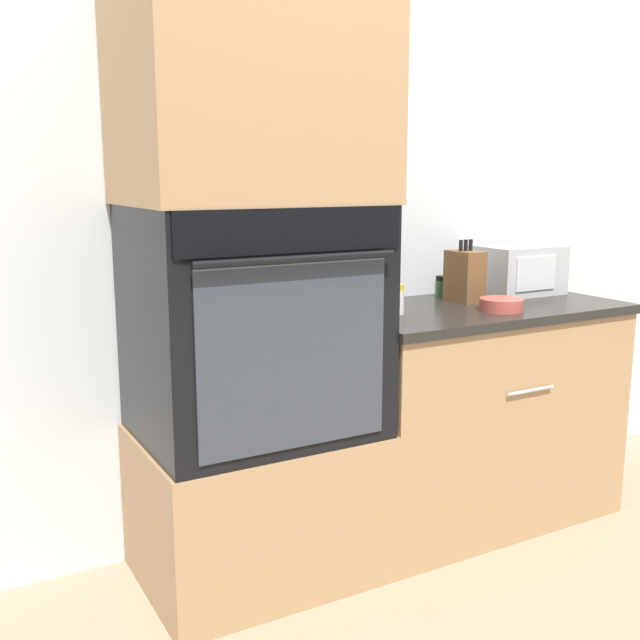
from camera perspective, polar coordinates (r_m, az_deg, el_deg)
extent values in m
plane|color=gray|center=(2.76, 5.95, -19.20)|extent=(12.00, 12.00, 0.00)
cube|color=silver|center=(2.92, -0.74, 8.38)|extent=(8.00, 0.05, 2.50)
cube|color=#A87F56|center=(2.69, -4.84, -13.67)|extent=(0.79, 0.60, 0.52)
cube|color=black|center=(2.49, -5.08, -0.07)|extent=(0.76, 0.59, 0.77)
cube|color=black|center=(2.18, -1.98, 6.83)|extent=(0.73, 0.01, 0.13)
cube|color=orange|center=(2.18, -1.94, 6.83)|extent=(0.09, 0.00, 0.03)
cube|color=#333842|center=(2.24, -1.92, -2.74)|extent=(0.63, 0.01, 0.58)
cylinder|color=black|center=(2.16, -1.59, 4.66)|extent=(0.65, 0.02, 0.02)
cube|color=#A87F56|center=(2.47, -5.40, 17.81)|extent=(0.79, 0.60, 0.77)
cube|color=#A87F56|center=(3.12, 11.52, -7.15)|extent=(1.13, 0.60, 0.85)
cube|color=black|center=(3.02, 11.84, 0.82)|extent=(1.15, 0.63, 0.03)
cylinder|color=#B7B7BC|center=(2.85, 15.75, -5.20)|extent=(0.22, 0.01, 0.01)
cube|color=#B2B5BA|center=(3.33, 14.77, 3.74)|extent=(0.35, 0.26, 0.21)
cube|color=silver|center=(3.22, 16.14, 3.43)|extent=(0.22, 0.01, 0.14)
cube|color=brown|center=(3.07, 10.96, 3.30)|extent=(0.10, 0.15, 0.20)
cylinder|color=black|center=(3.04, 10.69, 5.60)|extent=(0.02, 0.02, 0.04)
cylinder|color=black|center=(3.06, 11.05, 5.61)|extent=(0.02, 0.02, 0.04)
cylinder|color=black|center=(3.08, 11.40, 5.63)|extent=(0.02, 0.02, 0.04)
cylinder|color=#B24C42|center=(2.90, 13.66, 1.15)|extent=(0.16, 0.16, 0.05)
cylinder|color=#427047|center=(3.18, 9.18, 2.38)|extent=(0.05, 0.05, 0.07)
cylinder|color=black|center=(3.17, 9.21, 3.17)|extent=(0.04, 0.04, 0.02)
cylinder|color=silver|center=(2.76, 5.83, 1.34)|extent=(0.06, 0.06, 0.09)
cylinder|color=gold|center=(2.75, 5.86, 2.47)|extent=(0.05, 0.05, 0.02)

